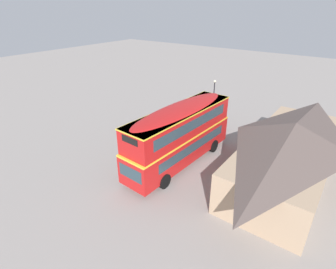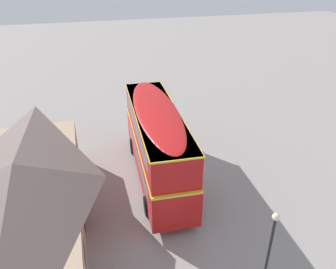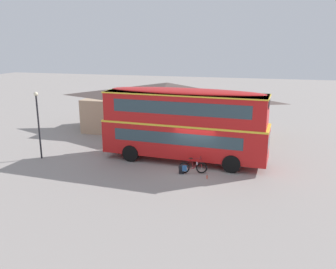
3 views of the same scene
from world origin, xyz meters
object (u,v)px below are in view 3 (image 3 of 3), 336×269
Objects in this scene: touring_bicycle at (192,167)px; water_bottle_red_squeeze at (207,177)px; street_lamp at (38,118)px; double_decker_bus at (184,122)px; backpack_on_ground at (181,169)px.

water_bottle_red_squeeze is at bearing -31.33° from touring_bicycle.
water_bottle_red_squeeze is 11.75m from street_lamp.
double_decker_bus is 2.39× the size of street_lamp.
water_bottle_red_squeeze is at bearing -3.67° from street_lamp.
double_decker_bus is 6.35× the size of touring_bicycle.
street_lamp is (-9.42, -2.02, 0.15)m from double_decker_bus.
touring_bicycle is 0.38× the size of street_lamp.
street_lamp is at bearing 179.38° from touring_bicycle.
touring_bicycle reaches higher than backpack_on_ground.
double_decker_bus is 19.51× the size of backpack_on_ground.
double_decker_bus reaches higher than touring_bicycle.
touring_bicycle is 1.22m from water_bottle_red_squeeze.
touring_bicycle is at bearing 19.61° from backpack_on_ground.
double_decker_bus is 4.24m from water_bottle_red_squeeze.
backpack_on_ground is (-0.60, -0.21, -0.09)m from touring_bicycle.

